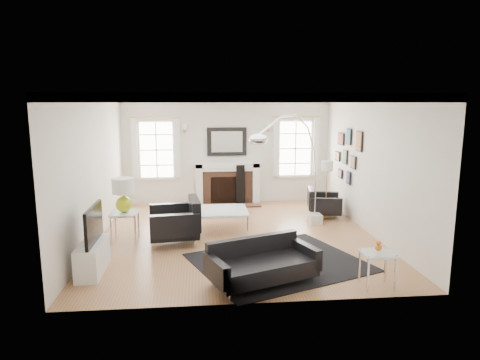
{
  "coord_description": "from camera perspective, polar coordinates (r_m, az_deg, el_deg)",
  "views": [
    {
      "loc": [
        -0.73,
        -8.35,
        2.69
      ],
      "look_at": [
        0.1,
        0.3,
        1.1
      ],
      "focal_mm": 32.0,
      "sensor_mm": 36.0,
      "label": 1
    }
  ],
  "objects": [
    {
      "name": "armchair_left",
      "position": [
        8.4,
        -8.34,
        -5.61
      ],
      "size": [
        1.04,
        1.14,
        0.7
      ],
      "color": "black",
      "rests_on": "floor"
    },
    {
      "name": "side_table_left",
      "position": [
        8.62,
        -15.14,
        -4.87
      ],
      "size": [
        0.53,
        0.53,
        0.58
      ],
      "color": "silver",
      "rests_on": "floor"
    },
    {
      "name": "fireplace",
      "position": [
        11.37,
        -1.68,
        -0.51
      ],
      "size": [
        1.7,
        0.69,
        1.11
      ],
      "color": "white",
      "rests_on": "floor"
    },
    {
      "name": "gourd_lamp",
      "position": [
        8.51,
        -15.3,
        -1.66
      ],
      "size": [
        0.42,
        0.42,
        0.67
      ],
      "color": "#ADC018",
      "rests_on": "side_table_left"
    },
    {
      "name": "back_wall",
      "position": [
        11.45,
        -1.77,
        3.91
      ],
      "size": [
        5.5,
        0.04,
        2.8
      ],
      "primitive_type": "cube",
      "color": "silver",
      "rests_on": "floor"
    },
    {
      "name": "tv_unit",
      "position": [
        7.26,
        -19.04,
        -9.17
      ],
      "size": [
        0.35,
        1.0,
        1.09
      ],
      "color": "white",
      "rests_on": "floor"
    },
    {
      "name": "window_left",
      "position": [
        11.42,
        -11.08,
        4.0
      ],
      "size": [
        1.24,
        0.15,
        1.62
      ],
      "color": "white",
      "rests_on": "back_wall"
    },
    {
      "name": "left_wall",
      "position": [
        8.69,
        -18.84,
        1.29
      ],
      "size": [
        0.04,
        6.0,
        2.8
      ],
      "primitive_type": "cube",
      "color": "silver",
      "rests_on": "floor"
    },
    {
      "name": "floor",
      "position": [
        8.8,
        -0.45,
        -7.4
      ],
      "size": [
        6.0,
        6.0,
        0.0
      ],
      "primitive_type": "plane",
      "color": "#94643E",
      "rests_on": "ground"
    },
    {
      "name": "crown_molding",
      "position": [
        8.38,
        -0.48,
        10.73
      ],
      "size": [
        5.5,
        6.0,
        0.12
      ],
      "primitive_type": "cube",
      "color": "white",
      "rests_on": "back_wall"
    },
    {
      "name": "orange_vase",
      "position": [
        6.58,
        17.99,
        -8.42
      ],
      "size": [
        0.1,
        0.1,
        0.16
      ],
      "color": "#C76719",
      "rests_on": "nesting_table"
    },
    {
      "name": "sofa",
      "position": [
        6.55,
        2.83,
        -11.12
      ],
      "size": [
        1.79,
        1.27,
        0.53
      ],
      "color": "black",
      "rests_on": "floor"
    },
    {
      "name": "mantel_mirror",
      "position": [
        11.38,
        -1.76,
        5.13
      ],
      "size": [
        1.05,
        0.07,
        0.75
      ],
      "color": "black",
      "rests_on": "back_wall"
    },
    {
      "name": "stick_floor_lamp",
      "position": [
        10.07,
        11.53,
        1.5
      ],
      "size": [
        0.27,
        0.27,
        1.35
      ],
      "color": "#BE9042",
      "rests_on": "floor"
    },
    {
      "name": "right_wall",
      "position": [
        9.14,
        16.99,
        1.82
      ],
      "size": [
        0.04,
        6.0,
        2.8
      ],
      "primitive_type": "cube",
      "color": "silver",
      "rests_on": "floor"
    },
    {
      "name": "ceiling",
      "position": [
        8.39,
        -0.48,
        11.14
      ],
      "size": [
        5.5,
        6.0,
        0.02
      ],
      "primitive_type": "cube",
      "color": "white",
      "rests_on": "back_wall"
    },
    {
      "name": "nesting_table",
      "position": [
        6.65,
        17.89,
        -10.09
      ],
      "size": [
        0.49,
        0.41,
        0.53
      ],
      "color": "silver",
      "rests_on": "floor"
    },
    {
      "name": "area_rug",
      "position": [
        7.41,
        5.18,
        -10.88
      ],
      "size": [
        3.3,
        3.05,
        0.01
      ],
      "primitive_type": "cube",
      "rotation": [
        0.0,
        0.0,
        0.37
      ],
      "color": "black",
      "rests_on": "floor"
    },
    {
      "name": "front_wall",
      "position": [
        5.55,
        2.23,
        -3.04
      ],
      "size": [
        5.5,
        0.04,
        2.8
      ],
      "primitive_type": "cube",
      "color": "silver",
      "rests_on": "floor"
    },
    {
      "name": "armchair_right",
      "position": [
        10.32,
        10.89,
        -3.14
      ],
      "size": [
        0.88,
        0.95,
        0.56
      ],
      "color": "black",
      "rests_on": "floor"
    },
    {
      "name": "window_right",
      "position": [
        11.66,
        7.39,
        4.23
      ],
      "size": [
        1.24,
        0.15,
        1.62
      ],
      "color": "white",
      "rests_on": "back_wall"
    },
    {
      "name": "gallery_wall",
      "position": [
        10.31,
        14.14,
        3.63
      ],
      "size": [
        0.04,
        1.73,
        1.29
      ],
      "color": "black",
      "rests_on": "right_wall"
    },
    {
      "name": "coffee_table",
      "position": [
        9.01,
        -2.32,
        -4.19
      ],
      "size": [
        1.03,
        1.03,
        0.46
      ],
      "color": "silver",
      "rests_on": "floor"
    },
    {
      "name": "arc_floor_lamp",
      "position": [
        8.79,
        6.6,
        1.67
      ],
      "size": [
        1.79,
        1.66,
        2.53
      ],
      "color": "white",
      "rests_on": "floor"
    },
    {
      "name": "speaker_tower",
      "position": [
        11.26,
        0.11,
        -0.65
      ],
      "size": [
        0.26,
        0.26,
        1.07
      ],
      "primitive_type": "cube",
      "rotation": [
        0.0,
        0.0,
        -0.23
      ],
      "color": "black",
      "rests_on": "floor"
    }
  ]
}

